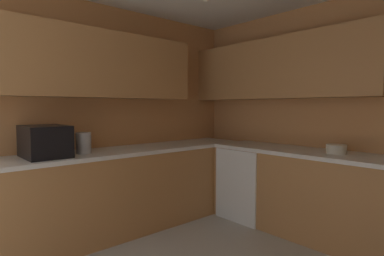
{
  "coord_description": "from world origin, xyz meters",
  "views": [
    {
      "loc": [
        1.44,
        -1.39,
        1.35
      ],
      "look_at": [
        -0.81,
        0.6,
        1.15
      ],
      "focal_mm": 29.22,
      "sensor_mm": 36.0,
      "label": 1
    }
  ],
  "objects_px": {
    "dishwasher": "(250,182)",
    "kettle": "(84,143)",
    "microwave": "(45,141)",
    "bowl": "(336,149)"
  },
  "relations": [
    {
      "from": "dishwasher",
      "to": "kettle",
      "type": "distance_m",
      "value": 2.02
    },
    {
      "from": "dishwasher",
      "to": "kettle",
      "type": "height_order",
      "value": "kettle"
    },
    {
      "from": "dishwasher",
      "to": "microwave",
      "type": "xyz_separation_m",
      "value": [
        -0.66,
        -2.18,
        0.61
      ]
    },
    {
      "from": "kettle",
      "to": "bowl",
      "type": "relative_size",
      "value": 1.09
    },
    {
      "from": "kettle",
      "to": "bowl",
      "type": "bearing_deg",
      "value": 48.18
    },
    {
      "from": "dishwasher",
      "to": "bowl",
      "type": "relative_size",
      "value": 4.48
    },
    {
      "from": "microwave",
      "to": "kettle",
      "type": "height_order",
      "value": "microwave"
    },
    {
      "from": "dishwasher",
      "to": "microwave",
      "type": "height_order",
      "value": "microwave"
    },
    {
      "from": "microwave",
      "to": "bowl",
      "type": "xyz_separation_m",
      "value": [
        1.68,
        2.21,
        -0.1
      ]
    },
    {
      "from": "bowl",
      "to": "microwave",
      "type": "bearing_deg",
      "value": -127.27
    }
  ]
}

